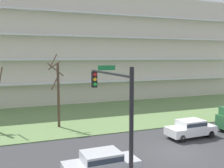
{
  "coord_description": "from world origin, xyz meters",
  "views": [
    {
      "loc": [
        -11.35,
        -16.05,
        7.06
      ],
      "look_at": [
        -2.75,
        6.0,
        4.61
      ],
      "focal_mm": 42.52,
      "sensor_mm": 36.0,
      "label": 1
    }
  ],
  "objects_px": {
    "sedan_white_near_left": "(191,128)",
    "traffic_signal_mast": "(115,111)",
    "sedan_silver_center_right": "(101,163)",
    "tree_left": "(58,91)"
  },
  "relations": [
    {
      "from": "tree_left",
      "to": "sedan_silver_center_right",
      "type": "bearing_deg",
      "value": -88.13
    },
    {
      "from": "traffic_signal_mast",
      "to": "tree_left",
      "type": "bearing_deg",
      "value": 90.42
    },
    {
      "from": "sedan_white_near_left",
      "to": "sedan_silver_center_right",
      "type": "xyz_separation_m",
      "value": [
        -9.81,
        -4.5,
        0.0
      ]
    },
    {
      "from": "tree_left",
      "to": "traffic_signal_mast",
      "type": "relative_size",
      "value": 1.1
    },
    {
      "from": "sedan_white_near_left",
      "to": "traffic_signal_mast",
      "type": "distance_m",
      "value": 13.02
    },
    {
      "from": "sedan_white_near_left",
      "to": "sedan_silver_center_right",
      "type": "height_order",
      "value": "same"
    },
    {
      "from": "sedan_white_near_left",
      "to": "sedan_silver_center_right",
      "type": "distance_m",
      "value": 10.79
    },
    {
      "from": "tree_left",
      "to": "traffic_signal_mast",
      "type": "distance_m",
      "value": 14.89
    },
    {
      "from": "sedan_silver_center_right",
      "to": "traffic_signal_mast",
      "type": "distance_m",
      "value": 4.66
    },
    {
      "from": "tree_left",
      "to": "sedan_white_near_left",
      "type": "height_order",
      "value": "tree_left"
    }
  ]
}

